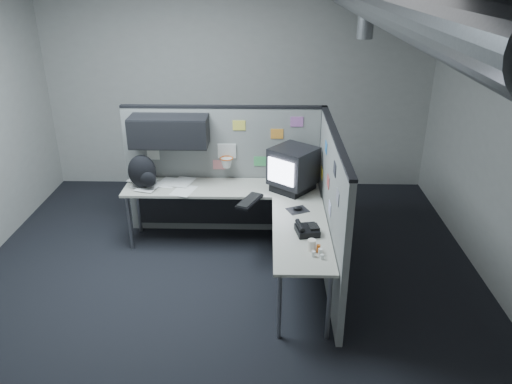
{
  "coord_description": "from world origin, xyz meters",
  "views": [
    {
      "loc": [
        0.44,
        -4.41,
        3.11
      ],
      "look_at": [
        0.32,
        0.35,
        0.95
      ],
      "focal_mm": 35.0,
      "sensor_mm": 36.0,
      "label": 1
    }
  ],
  "objects_px": {
    "phone": "(307,230)",
    "backpack": "(143,172)",
    "monitor": "(293,169)",
    "keyboard": "(249,201)",
    "desk": "(241,206)"
  },
  "relations": [
    {
      "from": "backpack",
      "to": "keyboard",
      "type": "bearing_deg",
      "value": -37.49
    },
    {
      "from": "backpack",
      "to": "phone",
      "type": "bearing_deg",
      "value": -50.95
    },
    {
      "from": "monitor",
      "to": "backpack",
      "type": "bearing_deg",
      "value": 173.23
    },
    {
      "from": "monitor",
      "to": "phone",
      "type": "xyz_separation_m",
      "value": [
        0.09,
        -1.04,
        -0.22
      ]
    },
    {
      "from": "keyboard",
      "to": "phone",
      "type": "bearing_deg",
      "value": -71.09
    },
    {
      "from": "phone",
      "to": "keyboard",
      "type": "bearing_deg",
      "value": 129.61
    },
    {
      "from": "desk",
      "to": "phone",
      "type": "height_order",
      "value": "phone"
    },
    {
      "from": "desk",
      "to": "keyboard",
      "type": "bearing_deg",
      "value": -54.22
    },
    {
      "from": "desk",
      "to": "monitor",
      "type": "distance_m",
      "value": 0.74
    },
    {
      "from": "monitor",
      "to": "phone",
      "type": "distance_m",
      "value": 1.07
    },
    {
      "from": "monitor",
      "to": "keyboard",
      "type": "distance_m",
      "value": 0.65
    },
    {
      "from": "phone",
      "to": "backpack",
      "type": "distance_m",
      "value": 2.13
    },
    {
      "from": "phone",
      "to": "backpack",
      "type": "xyz_separation_m",
      "value": [
        -1.84,
        1.05,
        0.16
      ]
    },
    {
      "from": "desk",
      "to": "monitor",
      "type": "relative_size",
      "value": 3.67
    },
    {
      "from": "monitor",
      "to": "backpack",
      "type": "distance_m",
      "value": 1.75
    }
  ]
}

